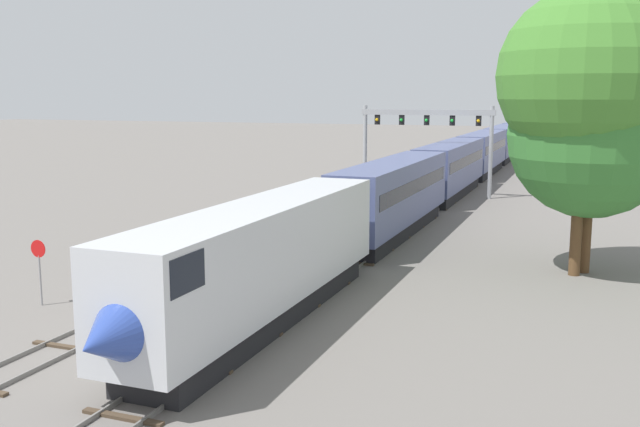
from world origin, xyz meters
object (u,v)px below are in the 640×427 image
(trackside_tree_left, at_px, (592,136))
(trackside_tree_mid, at_px, (586,76))
(signal_gantry, at_px, (426,130))
(stop_sign, at_px, (39,263))
(passenger_train, at_px, (469,158))

(trackside_tree_left, height_order, trackside_tree_mid, trackside_tree_mid)
(signal_gantry, height_order, stop_sign, signal_gantry)
(signal_gantry, xyz_separation_m, trackside_tree_mid, (13.55, -26.18, 3.90))
(stop_sign, xyz_separation_m, trackside_tree_left, (21.74, 14.64, 5.11))
(passenger_train, relative_size, stop_sign, 40.72)
(trackside_tree_left, bearing_deg, passenger_train, 108.21)
(stop_sign, distance_m, trackside_tree_mid, 26.62)
(trackside_tree_left, bearing_deg, trackside_tree_mid, -118.47)
(passenger_train, xyz_separation_m, stop_sign, (-10.00, -50.35, -0.74))
(trackside_tree_left, xyz_separation_m, trackside_tree_mid, (-0.44, -0.82, 2.88))
(signal_gantry, bearing_deg, passenger_train, 77.74)
(stop_sign, bearing_deg, signal_gantry, 79.03)
(passenger_train, distance_m, signal_gantry, 11.11)
(signal_gantry, height_order, trackside_tree_mid, trackside_tree_mid)
(trackside_tree_left, bearing_deg, signal_gantry, 118.89)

